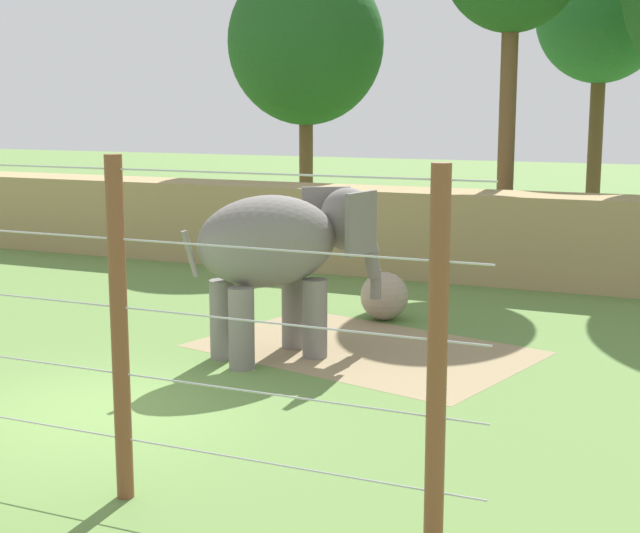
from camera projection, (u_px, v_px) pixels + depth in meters
The scene contains 7 objects.
ground_plane at pixel (98, 410), 12.93m from camera, with size 120.00×120.00×0.00m, color #5B7F3D.
dirt_patch at pixel (364, 349), 16.17m from camera, with size 5.55×3.66×0.01m, color #937F5B.
embankment_wall at pixel (386, 231), 23.46m from camera, with size 36.00×1.80×2.13m, color tan.
elephant at pixel (283, 247), 15.47m from camera, with size 2.88×3.36×2.81m.
enrichment_ball at pixel (384, 296), 18.32m from camera, with size 0.96×0.96×0.96m, color gray.
tree_left_of_centre at pixel (306, 43), 28.90m from camera, with size 4.88×4.88×8.70m.
tree_right_of_centre at pixel (602, 16), 28.01m from camera, with size 3.93×3.93×8.98m.
Camera 1 is at (7.84, -10.09, 4.21)m, focal length 52.00 mm.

